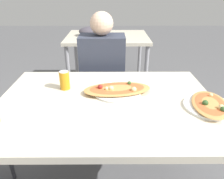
# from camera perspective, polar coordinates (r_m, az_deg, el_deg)

# --- Properties ---
(dining_table) EXTENTS (1.34, 0.96, 0.78)m
(dining_table) POSITION_cam_1_polar(r_m,az_deg,el_deg) (1.37, -1.44, -5.48)
(dining_table) COLOR beige
(dining_table) RESTS_ON ground_plane
(chair_far_seated) EXTENTS (0.40, 0.40, 0.90)m
(chair_far_seated) POSITION_cam_1_polar(r_m,az_deg,el_deg) (2.18, -2.30, 1.31)
(chair_far_seated) COLOR #2D3851
(chair_far_seated) RESTS_ON ground_plane
(person_seated) EXTENTS (0.40, 0.27, 1.22)m
(person_seated) POSITION_cam_1_polar(r_m,az_deg,el_deg) (1.99, -2.50, 5.31)
(person_seated) COLOR #2D2D38
(person_seated) RESTS_ON ground_plane
(pizza_main) EXTENTS (0.46, 0.31, 0.06)m
(pizza_main) POSITION_cam_1_polar(r_m,az_deg,el_deg) (1.43, 1.36, -0.05)
(pizza_main) COLOR white
(pizza_main) RESTS_ON dining_table
(soda_can) EXTENTS (0.07, 0.07, 0.12)m
(soda_can) POSITION_cam_1_polar(r_m,az_deg,el_deg) (1.49, -12.30, 2.39)
(soda_can) COLOR orange
(soda_can) RESTS_ON dining_table
(pizza_second) EXTENTS (0.29, 0.37, 0.06)m
(pizza_second) POSITION_cam_1_polar(r_m,az_deg,el_deg) (1.37, 24.26, -3.71)
(pizza_second) COLOR white
(pizza_second) RESTS_ON dining_table
(background_table) EXTENTS (1.10, 0.80, 0.90)m
(background_table) POSITION_cam_1_polar(r_m,az_deg,el_deg) (3.05, -1.99, 12.72)
(background_table) COLOR beige
(background_table) RESTS_ON ground_plane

